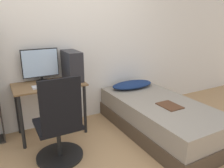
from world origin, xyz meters
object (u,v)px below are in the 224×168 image
object	(u,v)px
office_chair	(59,130)
pc_tower	(72,66)
keyboard	(46,86)
monitor	(40,64)
bed	(159,117)

from	to	relation	value
office_chair	pc_tower	bearing A→B (deg)	59.72
office_chair	pc_tower	xyz separation A→B (m)	(0.43, 0.74, 0.57)
keyboard	pc_tower	xyz separation A→B (m)	(0.41, 0.15, 0.20)
office_chair	monitor	size ratio (longest dim) A/B	2.08
bed	monitor	distance (m)	1.86
pc_tower	monitor	bearing A→B (deg)	161.75
monitor	keyboard	world-z (taller)	monitor
bed	pc_tower	xyz separation A→B (m)	(-1.04, 0.75, 0.73)
monitor	keyboard	size ratio (longest dim) A/B	1.40
office_chair	keyboard	bearing A→B (deg)	88.36
keyboard	pc_tower	world-z (taller)	pc_tower
office_chair	pc_tower	distance (m)	1.02
monitor	pc_tower	bearing A→B (deg)	-18.25
bed	monitor	world-z (taller)	monitor
office_chair	bed	distance (m)	1.48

